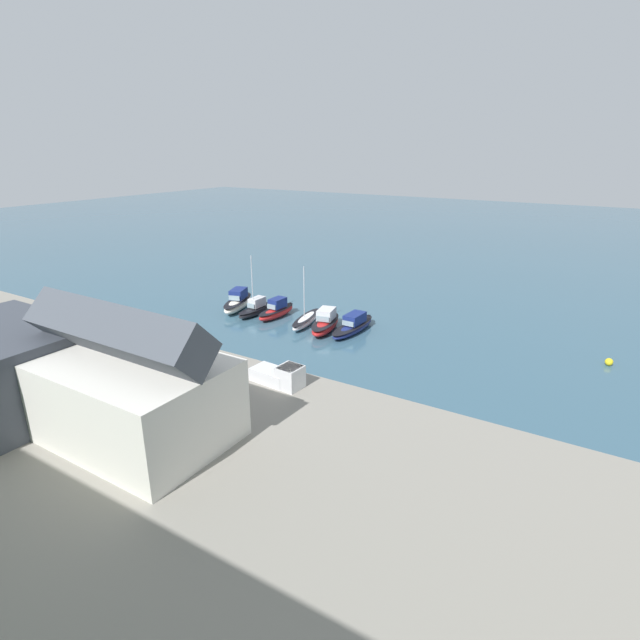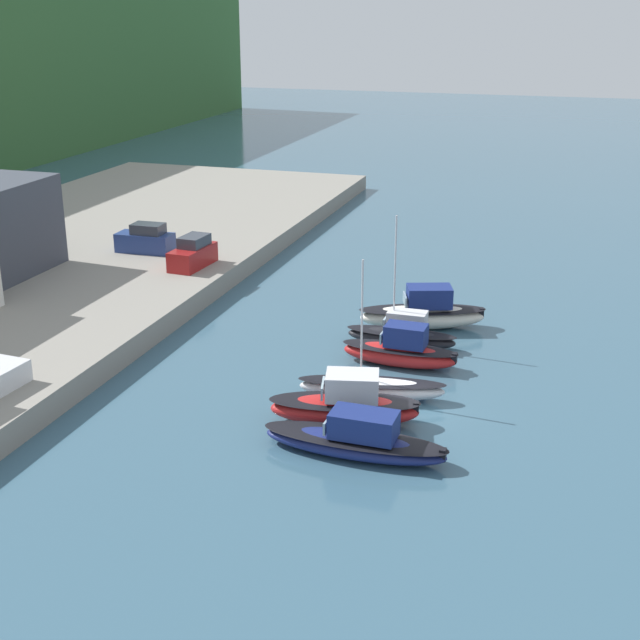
% 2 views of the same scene
% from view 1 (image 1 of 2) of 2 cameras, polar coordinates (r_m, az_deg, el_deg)
% --- Properties ---
extents(ground_plane, '(320.00, 320.00, 0.00)m').
position_cam_1_polar(ground_plane, '(61.56, 0.03, -0.14)').
color(ground_plane, '#385B70').
extents(quay_promenade, '(105.41, 28.42, 1.41)m').
position_cam_1_polar(quay_promenade, '(41.09, -23.03, -11.08)').
color(quay_promenade, gray).
rests_on(quay_promenade, ground_plane).
extents(harbor_clubhouse, '(15.02, 8.71, 9.53)m').
position_cam_1_polar(harbor_clubhouse, '(36.74, -21.52, -7.19)').
color(harbor_clubhouse, silver).
rests_on(harbor_clubhouse, quay_promenade).
extents(yacht_club_building, '(12.60, 9.98, 6.31)m').
position_cam_1_polar(yacht_club_building, '(44.71, -32.63, -4.71)').
color(yacht_club_building, '#3D424C').
rests_on(yacht_club_building, quay_promenade).
extents(moored_boat_0, '(2.43, 8.53, 2.13)m').
position_cam_1_polar(moored_boat_0, '(57.96, 3.82, -0.65)').
color(moored_boat_0, navy).
rests_on(moored_boat_0, ground_plane).
extents(moored_boat_1, '(3.94, 7.58, 2.57)m').
position_cam_1_polar(moored_boat_1, '(58.17, 0.64, -0.33)').
color(moored_boat_1, red).
rests_on(moored_boat_1, ground_plane).
extents(moored_boat_2, '(2.93, 7.68, 7.31)m').
position_cam_1_polar(moored_boat_2, '(60.19, -1.60, 0.01)').
color(moored_boat_2, silver).
rests_on(moored_boat_2, ground_plane).
extents(moored_boat_3, '(2.13, 6.58, 2.41)m').
position_cam_1_polar(moored_boat_3, '(63.04, -4.99, 1.09)').
color(moored_boat_3, red).
rests_on(moored_boat_3, ground_plane).
extents(moored_boat_4, '(1.74, 6.53, 7.77)m').
position_cam_1_polar(moored_boat_4, '(64.32, -7.32, 1.30)').
color(moored_boat_4, black).
rests_on(moored_boat_4, ground_plane).
extents(moored_boat_5, '(4.68, 8.13, 2.67)m').
position_cam_1_polar(moored_boat_5, '(66.82, -9.36, 2.05)').
color(moored_boat_5, white).
rests_on(moored_boat_5, ground_plane).
extents(parked_car_0, '(4.31, 2.08, 2.16)m').
position_cam_1_polar(parked_car_0, '(58.21, -23.31, -0.49)').
color(parked_car_0, maroon).
rests_on(parked_car_0, quay_promenade).
extents(parked_car_1, '(1.90, 4.24, 2.16)m').
position_cam_1_polar(parked_car_1, '(57.78, -28.72, -1.46)').
color(parked_car_1, navy).
rests_on(parked_car_1, quay_promenade).
extents(pickup_truck_0, '(4.86, 2.30, 1.90)m').
position_cam_1_polar(pickup_truck_0, '(42.15, -4.49, -6.36)').
color(pickup_truck_0, silver).
rests_on(pickup_truck_0, quay_promenade).
extents(mooring_buoy_0, '(0.75, 0.75, 0.75)m').
position_cam_1_polar(mooring_buoy_0, '(56.81, 30.14, -4.16)').
color(mooring_buoy_0, yellow).
rests_on(mooring_buoy_0, ground_plane).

